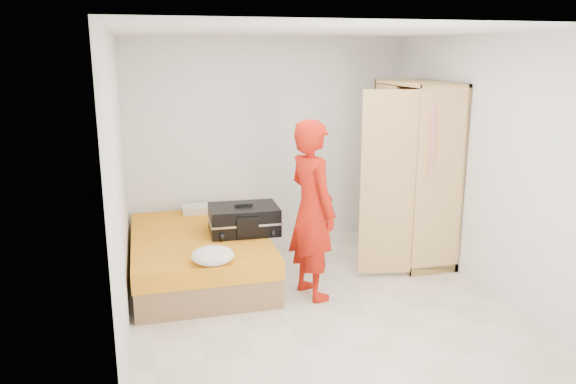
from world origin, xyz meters
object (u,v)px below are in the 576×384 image
object	(u,v)px
person	(312,210)
suitcase	(244,219)
wardrobe	(412,177)
bed	(200,256)
round_cushion	(213,255)

from	to	relation	value
person	suitcase	xyz separation A→B (m)	(-0.56, 0.69, -0.26)
wardrobe	person	xyz separation A→B (m)	(-1.45, -0.71, -0.10)
bed	person	distance (m)	1.45
suitcase	round_cushion	distance (m)	0.96
person	wardrobe	bearing A→B (deg)	-78.27
suitcase	round_cushion	size ratio (longest dim) A/B	1.93
bed	person	world-z (taller)	person
wardrobe	round_cushion	bearing A→B (deg)	-160.70
suitcase	round_cushion	world-z (taller)	suitcase
round_cushion	bed	bearing A→B (deg)	92.41
wardrobe	suitcase	xyz separation A→B (m)	(-2.01, -0.02, -0.35)
wardrobe	suitcase	bearing A→B (deg)	-179.40
bed	suitcase	world-z (taller)	suitcase
bed	person	bearing A→B (deg)	-35.31
bed	round_cushion	world-z (taller)	round_cushion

